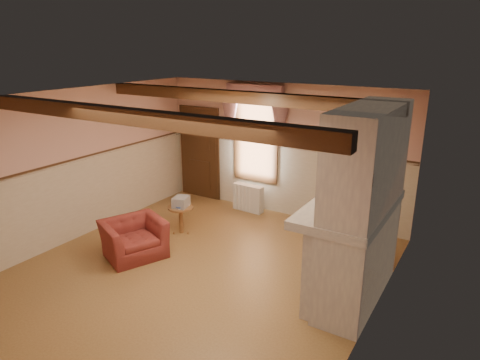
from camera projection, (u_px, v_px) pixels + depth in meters
The scene contains 26 objects.
floor at pixel (198, 270), 7.02m from camera, with size 5.50×6.00×0.01m, color brown.
ceiling at pixel (192, 98), 6.16m from camera, with size 5.50×6.00×0.01m, color silver.
wall_back at pixel (281, 150), 9.03m from camera, with size 5.50×0.02×2.80m, color #D09D90.
wall_front at pixel (9, 276), 4.15m from camera, with size 5.50×0.02×2.80m, color #D09D90.
wall_left at pixel (77, 165), 7.95m from camera, with size 0.02×6.00×2.80m, color #D09D90.
wall_right at pixel (376, 228), 5.23m from camera, with size 0.02×6.00×2.80m, color #D09D90.
wainscot at pixel (197, 228), 6.79m from camera, with size 5.50×6.00×1.50m, color beige, non-canonical shape.
chair_rail at pixel (195, 184), 6.56m from camera, with size 5.50×6.00×0.08m, color black, non-canonical shape.
firebox at pixel (329, 262), 6.38m from camera, with size 0.20×0.95×0.90m, color black.
armchair at pixel (134, 238), 7.42m from camera, with size 1.00×0.88×0.65m, color maroon.
side_table at pixel (181, 219), 8.34m from camera, with size 0.49×0.49×0.55m, color brown.
book_stack at pixel (181, 202), 8.21m from camera, with size 0.26×0.32×0.20m, color #B7AD8C.
radiator at pixel (248, 198), 9.43m from camera, with size 0.70×0.18×0.60m, color silver.
bowl at pixel (351, 200), 5.97m from camera, with size 0.39×0.39×0.09m, color brown.
mantel_clock at pixel (367, 182), 6.58m from camera, with size 0.14×0.24×0.20m, color #301D0D.
oil_lamp at pixel (361, 186), 6.29m from camera, with size 0.11×0.11×0.28m, color gold.
candle_red at pixel (333, 215), 5.36m from camera, with size 0.06×0.06×0.16m, color #B31E16.
jar_yellow at pixel (337, 213), 5.49m from camera, with size 0.06×0.06×0.12m, color gold.
fireplace at pixel (363, 208), 5.87m from camera, with size 0.85×2.00×2.80m, color gray.
mantel at pixel (350, 208), 5.98m from camera, with size 1.05×2.05×0.12m, color gray.
overmantel_mirror at pixel (340, 164), 5.88m from camera, with size 0.06×1.44×1.04m, color silver.
door at pixel (200, 154), 10.13m from camera, with size 1.10×0.10×2.10m, color black.
window at pixel (256, 136), 9.22m from camera, with size 1.06×0.08×2.02m, color white.
window_drapes at pixel (254, 108), 8.97m from camera, with size 1.30×0.14×1.40m, color gray.
ceiling_beam_front at pixel (133, 117), 5.22m from camera, with size 5.50×0.18×0.20m, color black.
ceiling_beam_back at pixel (236, 97), 7.17m from camera, with size 5.50×0.18×0.20m, color black.
Camera 1 is at (3.83, -4.96, 3.56)m, focal length 32.00 mm.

